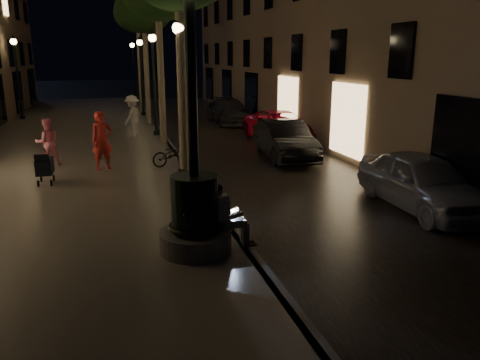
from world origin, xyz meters
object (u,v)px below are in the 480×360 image
object	(u,v)px
tree_third	(143,11)
lamp_curb_d	(133,64)
seated_man_laptop	(226,213)
tree_far	(137,14)
lamp_curb_b	(154,70)
car_third	(280,126)
bicycle	(173,154)
lamp_curb_a	(180,77)
pedestrian_white	(132,116)
lamp_curb_c	(141,66)
car_rear	(229,111)
pedestrian_red	(102,141)
car_front	(422,182)
pedestrian_pink	(48,142)
car_second	(284,140)
lamp_left_c	(17,67)
fountain_lamppost	(195,200)
stroller	(45,166)

from	to	relation	value
tree_third	lamp_curb_d	bearing A→B (deg)	90.00
seated_man_laptop	tree_far	distance (m)	24.63
lamp_curb_b	car_third	distance (m)	6.40
tree_third	bicycle	size ratio (longest dim) A/B	4.59
lamp_curb_a	lamp_curb_d	distance (m)	24.00
lamp_curb_b	pedestrian_white	xyz separation A→B (m)	(-1.09, -0.16, -2.08)
car_third	lamp_curb_c	bearing A→B (deg)	117.16
lamp_curb_a	car_rear	xyz separation A→B (m)	(4.70, 12.34, -2.54)
tree_third	pedestrian_red	world-z (taller)	tree_third
car_third	pedestrian_red	bearing A→B (deg)	-151.95
car_front	pedestrian_pink	size ratio (longest dim) A/B	2.64
lamp_curb_b	car_second	xyz separation A→B (m)	(4.30, -5.74, -2.51)
seated_man_laptop	pedestrian_red	world-z (taller)	pedestrian_red
tree_third	lamp_curb_d	size ratio (longest dim) A/B	1.50
car_rear	car_third	bearing A→B (deg)	-83.54
tree_third	pedestrian_red	bearing A→B (deg)	-102.90
lamp_curb_b	lamp_left_c	xyz separation A→B (m)	(-7.10, 8.00, 0.00)
lamp_left_c	bicycle	size ratio (longest dim) A/B	3.07
tree_far	lamp_curb_a	size ratio (longest dim) A/B	1.56
tree_third	lamp_left_c	xyz separation A→B (m)	(-7.10, 4.00, -2.90)
lamp_left_c	car_front	size ratio (longest dim) A/B	1.12
lamp_curb_a	car_second	bearing A→B (deg)	27.72
lamp_curb_b	tree_far	bearing A→B (deg)	89.54
tree_far	lamp_curb_a	bearing A→B (deg)	-90.25
lamp_curb_c	pedestrian_red	xyz separation A→B (m)	(-2.41, -14.54, -2.07)
lamp_curb_b	pedestrian_red	distance (m)	7.27
car_third	pedestrian_white	bearing A→B (deg)	162.49
lamp_curb_d	pedestrian_pink	distance (m)	21.98
fountain_lamppost	lamp_curb_a	xyz separation A→B (m)	(0.70, 6.00, 2.02)
pedestrian_pink	pedestrian_white	world-z (taller)	pedestrian_white
pedestrian_pink	seated_man_laptop	bearing A→B (deg)	103.25
lamp_curb_d	pedestrian_red	size ratio (longest dim) A/B	2.50
fountain_lamppost	car_second	bearing A→B (deg)	58.81
fountain_lamppost	stroller	world-z (taller)	fountain_lamppost
stroller	lamp_curb_a	bearing A→B (deg)	1.61
tree_far	lamp_left_c	xyz separation A→B (m)	(-7.18, -2.00, -3.20)
seated_man_laptop	stroller	world-z (taller)	seated_man_laptop
fountain_lamppost	car_front	xyz separation A→B (m)	(6.20, 1.52, -0.48)
pedestrian_white	fountain_lamppost	bearing A→B (deg)	34.84
car_third	fountain_lamppost	bearing A→B (deg)	-118.95
tree_third	lamp_curb_c	size ratio (longest dim) A/B	1.50
lamp_curb_d	car_second	size ratio (longest dim) A/B	1.09
fountain_lamppost	pedestrian_pink	distance (m)	9.24
lamp_curb_a	car_second	distance (m)	5.47
car_front	bicycle	bearing A→B (deg)	135.36
fountain_lamppost	pedestrian_red	xyz separation A→B (m)	(-1.71, 7.46, -0.05)
seated_man_laptop	pedestrian_white	xyz separation A→B (m)	(-1.00, 13.84, 0.26)
lamp_curb_b	car_second	size ratio (longest dim) A/B	1.09
tree_third	pedestrian_pink	bearing A→B (deg)	-114.06
pedestrian_red	car_third	bearing A→B (deg)	11.12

